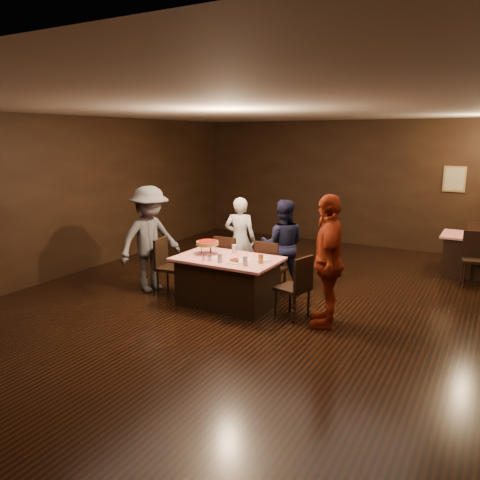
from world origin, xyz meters
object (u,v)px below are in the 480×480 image
object	(u,v)px
chair_far_right	(271,268)
chair_end_right	(293,287)
pizza_stand	(207,243)
glass_front_right	(245,261)
glass_back	(234,249)
chair_far_left	(230,262)
glass_amber	(261,259)
diner_white_jacket	(240,239)
diner_navy_hoodie	(283,245)
diner_red_shirt	(328,261)
chair_end_left	(171,267)
glass_front_left	(220,258)
chair_back_far	(479,245)
diner_grey_knit	(150,239)
main_table	(228,281)
plate_empty	(264,260)
back_table	(477,256)
chair_back_near	(475,259)

from	to	relation	value
chair_far_right	chair_end_right	size ratio (longest dim) A/B	1.00
pizza_stand	glass_front_right	distance (m)	0.91
glass_back	glass_front_right	bearing A→B (deg)	-47.73
chair_far_left	glass_amber	size ratio (longest dim) A/B	6.79
diner_white_jacket	glass_back	size ratio (longest dim) A/B	11.09
diner_navy_hoodie	glass_amber	xyz separation A→B (m)	(0.17, -1.19, 0.05)
diner_red_shirt	chair_end_left	bearing A→B (deg)	-109.14
glass_front_left	glass_front_right	distance (m)	0.40
chair_back_far	diner_grey_knit	bearing A→B (deg)	50.23
main_table	chair_end_right	distance (m)	1.10
chair_end_right	plate_empty	xyz separation A→B (m)	(-0.55, 0.15, 0.30)
chair_end_left	diner_grey_knit	xyz separation A→B (m)	(-0.43, -0.00, 0.43)
plate_empty	glass_amber	world-z (taller)	glass_amber
chair_far_left	diner_white_jacket	xyz separation A→B (m)	(-0.06, 0.47, 0.30)
pizza_stand	chair_back_far	bearing A→B (deg)	49.08
diner_grey_knit	pizza_stand	xyz separation A→B (m)	(1.13, 0.05, 0.05)
chair_far_right	glass_amber	bearing A→B (deg)	104.74
diner_white_jacket	diner_red_shirt	size ratio (longest dim) A/B	0.83
back_table	diner_white_jacket	distance (m)	4.56
chair_far_left	chair_far_right	world-z (taller)	same
diner_white_jacket	plate_empty	xyz separation A→B (m)	(1.01, -1.07, 0.00)
diner_red_shirt	glass_front_left	size ratio (longest dim) A/B	13.29
chair_back_near	diner_navy_hoodie	bearing A→B (deg)	-156.45
chair_back_far	diner_red_shirt	bearing A→B (deg)	76.91
chair_back_far	plate_empty	world-z (taller)	chair_back_far
chair_back_far	pizza_stand	distance (m)	5.70
glass_front_left	glass_back	xyz separation A→B (m)	(-0.10, 0.60, 0.00)
plate_empty	glass_back	size ratio (longest dim) A/B	1.79
chair_end_left	glass_front_right	world-z (taller)	chair_end_left
back_table	chair_back_far	distance (m)	0.61
main_table	chair_end_left	bearing A→B (deg)	-180.00
pizza_stand	plate_empty	bearing A→B (deg)	6.01
diner_white_jacket	diner_red_shirt	world-z (taller)	diner_red_shirt
chair_end_left	diner_grey_knit	distance (m)	0.61
glass_back	chair_back_near	bearing A→B (deg)	39.13
diner_white_jacket	diner_grey_knit	distance (m)	1.63
chair_end_right	pizza_stand	distance (m)	1.57
chair_far_right	diner_navy_hoodie	bearing A→B (deg)	-93.07
chair_end_right	main_table	bearing A→B (deg)	-75.25
plate_empty	diner_white_jacket	bearing A→B (deg)	133.28
main_table	chair_far_right	distance (m)	0.85
chair_back_near	diner_grey_knit	distance (m)	5.75
back_table	chair_end_left	bearing A→B (deg)	-139.75
main_table	glass_front_left	bearing A→B (deg)	-80.54
diner_grey_knit	glass_front_left	size ratio (longest dim) A/B	12.90
back_table	glass_back	xyz separation A→B (m)	(-3.37, -3.44, 0.46)
back_table	glass_back	size ratio (longest dim) A/B	9.29
diner_grey_knit	back_table	bearing A→B (deg)	-36.77
chair_far_right	plate_empty	distance (m)	0.69
chair_end_right	glass_front_left	xyz separation A→B (m)	(-1.05, -0.30, 0.37)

